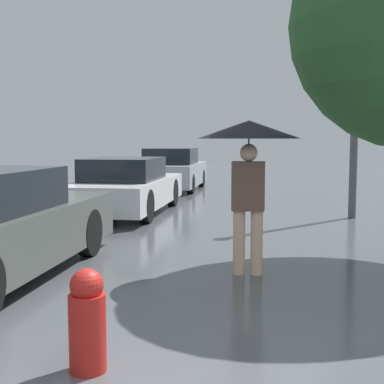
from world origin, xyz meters
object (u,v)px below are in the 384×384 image
Objects in this scene: parked_car_farthest at (172,171)px; parked_car_middle at (126,187)px; fire_hydrant at (87,321)px; pedestrian at (249,146)px; street_lamp at (356,83)px.

parked_car_middle is at bearing -89.74° from parked_car_farthest.
fire_hydrant is (1.93, -13.27, -0.25)m from parked_car_farthest.
pedestrian reaches higher than fire_hydrant.
pedestrian is 2.51× the size of fire_hydrant.
street_lamp is 6.91× the size of fire_hydrant.
pedestrian is 10.84m from parked_car_farthest.
parked_car_farthest is 7.59m from street_lamp.
parked_car_farthest is at bearing 131.29° from street_lamp.
pedestrian is 0.36× the size of street_lamp.
parked_car_farthest reaches higher than fire_hydrant.
fire_hydrant is (-2.88, -7.80, -2.38)m from street_lamp.
parked_car_middle is at bearing 103.75° from fire_hydrant.
parked_car_middle is (-2.88, 4.93, -0.96)m from pedestrian.
pedestrian is 5.42m from street_lamp.
parked_car_farthest is 0.76× the size of street_lamp.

